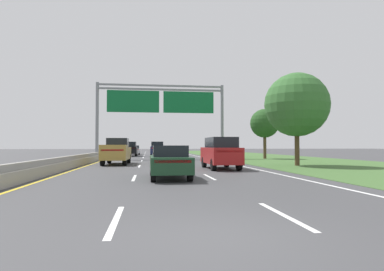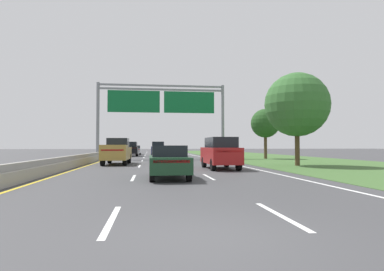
% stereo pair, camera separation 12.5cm
% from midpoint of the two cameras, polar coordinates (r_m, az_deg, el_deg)
% --- Properties ---
extents(ground_plane, '(220.00, 220.00, 0.00)m').
position_cam_midpoint_polar(ground_plane, '(40.58, -6.06, -3.97)').
color(ground_plane, '#3D3D3F').
extents(lane_striping, '(11.96, 106.00, 0.01)m').
position_cam_midpoint_polar(lane_striping, '(40.12, -6.04, -3.99)').
color(lane_striping, white).
rests_on(lane_striping, ground).
extents(grass_verge_right, '(14.00, 110.00, 0.02)m').
position_cam_midpoint_polar(grass_verge_right, '(43.27, 12.79, -3.78)').
color(grass_verge_right, '#3D602D').
rests_on(grass_verge_right, ground).
extents(median_barrier_concrete, '(0.60, 110.00, 0.85)m').
position_cam_midpoint_polar(median_barrier_concrete, '(40.92, -15.35, -3.40)').
color(median_barrier_concrete, '#99968E').
rests_on(median_barrier_concrete, ground).
extents(overhead_sign_gantry, '(15.06, 0.42, 8.88)m').
position_cam_midpoint_polar(overhead_sign_gantry, '(38.72, -5.50, 5.31)').
color(overhead_sign_gantry, gray).
rests_on(overhead_sign_gantry, ground).
extents(pickup_truck_gold, '(2.13, 5.45, 2.20)m').
position_cam_midpoint_polar(pickup_truck_gold, '(27.99, -13.17, -2.73)').
color(pickup_truck_gold, '#A38438').
rests_on(pickup_truck_gold, ground).
extents(car_black_left_lane_suv, '(1.90, 4.70, 2.11)m').
position_cam_midpoint_polar(car_black_left_lane_suv, '(48.73, -10.79, -2.28)').
color(car_black_left_lane_suv, black).
rests_on(car_black_left_lane_suv, ground).
extents(car_red_right_lane_suv, '(1.95, 4.72, 2.11)m').
position_cam_midpoint_polar(car_red_right_lane_suv, '(21.93, 4.84, -2.98)').
color(car_red_right_lane_suv, maroon).
rests_on(car_red_right_lane_suv, ground).
extents(car_white_left_lane_sedan, '(1.85, 4.41, 1.57)m').
position_cam_midpoint_polar(car_white_left_lane_sedan, '(55.88, -10.11, -2.50)').
color(car_white_left_lane_sedan, silver).
rests_on(car_white_left_lane_sedan, ground).
extents(car_darkgreen_centre_lane_sedan, '(1.83, 4.41, 1.57)m').
position_cam_midpoint_polar(car_darkgreen_centre_lane_sedan, '(15.67, -4.18, -4.50)').
color(car_darkgreen_centre_lane_sedan, '#193D23').
rests_on(car_darkgreen_centre_lane_sedan, ground).
extents(car_navy_centre_lane_suv, '(1.95, 4.72, 2.11)m').
position_cam_midpoint_polar(car_navy_centre_lane_suv, '(46.79, -6.21, -2.33)').
color(car_navy_centre_lane_suv, '#161E47').
rests_on(car_navy_centre_lane_suv, ground).
extents(roadside_tree_near, '(4.94, 4.94, 7.20)m').
position_cam_midpoint_polar(roadside_tree_near, '(26.61, 17.70, 5.13)').
color(roadside_tree_near, '#4C3823').
rests_on(roadside_tree_near, ground).
extents(roadside_tree_mid, '(3.41, 3.41, 5.90)m').
position_cam_midpoint_polar(roadside_tree_mid, '(39.43, 12.51, 2.07)').
color(roadside_tree_mid, '#4C3823').
rests_on(roadside_tree_mid, ground).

